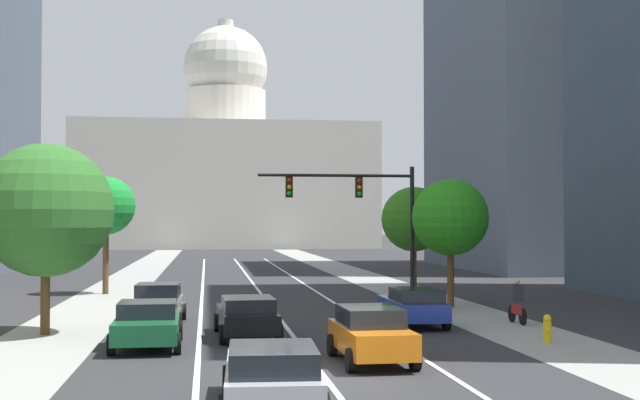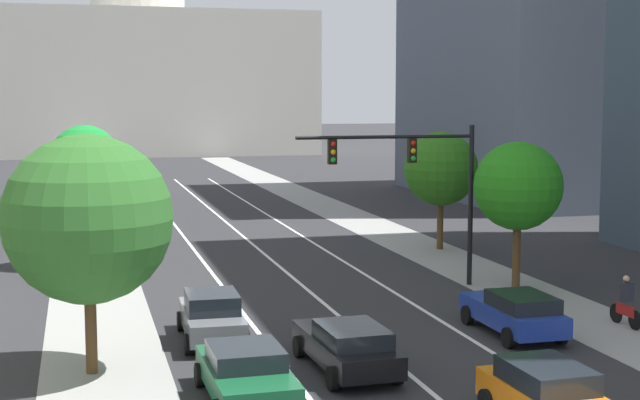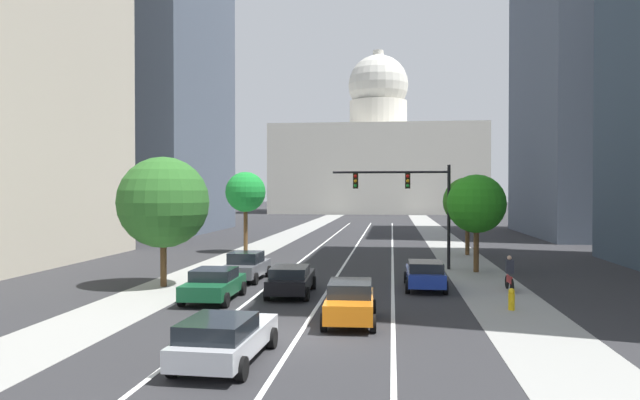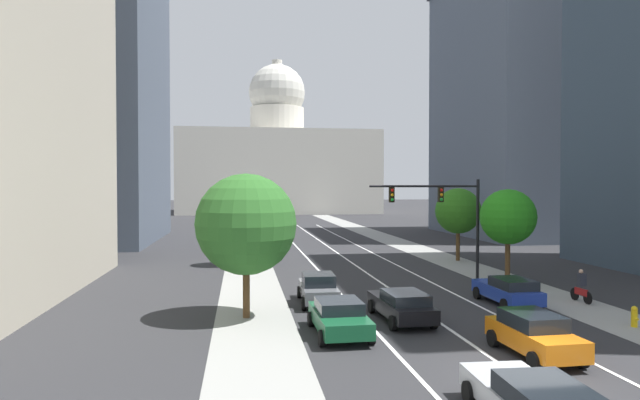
{
  "view_description": "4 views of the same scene",
  "coord_description": "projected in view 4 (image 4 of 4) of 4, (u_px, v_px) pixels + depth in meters",
  "views": [
    {
      "loc": [
        -2.93,
        -20.79,
        3.87
      ],
      "look_at": [
        2.44,
        19.47,
        4.95
      ],
      "focal_mm": 47.79,
      "sensor_mm": 36.0,
      "label": 1
    },
    {
      "loc": [
        -8.66,
        -16.04,
        7.59
      ],
      "look_at": [
        1.15,
        21.22,
        3.3
      ],
      "focal_mm": 51.86,
      "sensor_mm": 36.0,
      "label": 2
    },
    {
      "loc": [
        3.11,
        -19.6,
        4.9
      ],
      "look_at": [
        -0.97,
        14.29,
        4.36
      ],
      "focal_mm": 33.57,
      "sensor_mm": 36.0,
      "label": 3
    },
    {
      "loc": [
        -8.66,
        -15.51,
        6.0
      ],
      "look_at": [
        -2.78,
        25.03,
        5.03
      ],
      "focal_mm": 30.63,
      "sensor_mm": 36.0,
      "label": 4
    }
  ],
  "objects": [
    {
      "name": "traffic_signal_mast",
      "position": [
        444.0,
        207.0,
        35.19
      ],
      "size": [
        7.34,
        0.39,
        6.5
      ],
      "color": "black",
      "rests_on": "ground"
    },
    {
      "name": "office_tower_far_left",
      "position": [
        68.0,
        84.0,
        59.84
      ],
      "size": [
        19.44,
        23.63,
        34.59
      ],
      "color": "#4C5666",
      "rests_on": "ground"
    },
    {
      "name": "lane_stripe_center",
      "position": [
        356.0,
        266.0,
        41.46
      ],
      "size": [
        0.16,
        90.0,
        0.01
      ],
      "primitive_type": "cube",
      "color": "white",
      "rests_on": "ground"
    },
    {
      "name": "fire_hydrant",
      "position": [
        634.0,
        316.0,
        23.3
      ],
      "size": [
        0.26,
        0.35,
        0.91
      ],
      "color": "yellow",
      "rests_on": "ground"
    },
    {
      "name": "street_tree_far_right",
      "position": [
        508.0,
        217.0,
        34.65
      ],
      "size": [
        3.52,
        3.52,
        5.87
      ],
      "color": "#51381E",
      "rests_on": "ground"
    },
    {
      "name": "lane_stripe_right",
      "position": [
        396.0,
        265.0,
        41.91
      ],
      "size": [
        0.16,
        90.0,
        0.01
      ],
      "primitive_type": "cube",
      "color": "white",
      "rests_on": "ground"
    },
    {
      "name": "sidewalk_left",
      "position": [
        248.0,
        252.0,
        50.19
      ],
      "size": [
        3.52,
        130.0,
        0.01
      ],
      "primitive_type": "cube",
      "color": "gray",
      "rests_on": "ground"
    },
    {
      "name": "ground_plane",
      "position": [
        326.0,
        245.0,
        56.3
      ],
      "size": [
        400.0,
        400.0,
        0.0
      ],
      "primitive_type": "plane",
      "color": "#2B2B2D"
    },
    {
      "name": "car_blue",
      "position": [
        508.0,
        290.0,
        27.66
      ],
      "size": [
        1.99,
        4.51,
        1.44
      ],
      "rotation": [
        0.0,
        0.0,
        1.57
      ],
      "color": "#1E389E",
      "rests_on": "ground"
    },
    {
      "name": "lane_stripe_left",
      "position": [
        315.0,
        267.0,
        41.01
      ],
      "size": [
        0.16,
        90.0,
        0.01
      ],
      "primitive_type": "cube",
      "color": "white",
      "rests_on": "ground"
    },
    {
      "name": "sidewalk_right",
      "position": [
        417.0,
        249.0,
        52.51
      ],
      "size": [
        3.52,
        130.0,
        0.01
      ],
      "primitive_type": "cube",
      "color": "gray",
      "rests_on": "ground"
    },
    {
      "name": "car_black",
      "position": [
        402.0,
        305.0,
        24.34
      ],
      "size": [
        2.16,
        4.86,
        1.4
      ],
      "rotation": [
        0.0,
        0.0,
        1.61
      ],
      "color": "black",
      "rests_on": "ground"
    },
    {
      "name": "car_gray",
      "position": [
        318.0,
        288.0,
        28.03
      ],
      "size": [
        2.04,
        4.32,
        1.56
      ],
      "rotation": [
        0.0,
        0.0,
        1.54
      ],
      "color": "slate",
      "rests_on": "ground"
    },
    {
      "name": "street_tree_mid_right",
      "position": [
        458.0,
        211.0,
        44.3
      ],
      "size": [
        3.7,
        3.7,
        5.92
      ],
      "color": "#51381E",
      "rests_on": "ground"
    },
    {
      "name": "capitol_building",
      "position": [
        277.0,
        164.0,
        131.36
      ],
      "size": [
        45.16,
        28.78,
        36.45
      ],
      "color": "beige",
      "rests_on": "ground"
    },
    {
      "name": "street_tree_near_left",
      "position": [
        245.0,
        203.0,
        41.52
      ],
      "size": [
        3.16,
        3.16,
        6.37
      ],
      "color": "#51381E",
      "rests_on": "ground"
    },
    {
      "name": "office_tower_far_right",
      "position": [
        539.0,
        100.0,
        67.95
      ],
      "size": [
        21.0,
        23.75,
        33.72
      ],
      "color": "#4C5666",
      "rests_on": "ground"
    },
    {
      "name": "street_tree_mid_left",
      "position": [
        246.0,
        224.0,
        24.89
      ],
      "size": [
        4.64,
        4.64,
        6.62
      ],
      "color": "#51381E",
      "rests_on": "ground"
    },
    {
      "name": "car_orange",
      "position": [
        534.0,
        334.0,
        19.28
      ],
      "size": [
        2.02,
        4.13,
        1.53
      ],
      "rotation": [
        0.0,
        0.0,
        1.6
      ],
      "color": "orange",
      "rests_on": "ground"
    },
    {
      "name": "cyclist",
      "position": [
        581.0,
        286.0,
        28.31
      ],
      "size": [
        0.37,
        1.7,
        1.72
      ],
      "rotation": [
        0.0,
        0.0,
        1.61
      ],
      "color": "black",
      "rests_on": "ground"
    },
    {
      "name": "car_green",
      "position": [
        339.0,
        317.0,
        22.09
      ],
      "size": [
        2.17,
        4.49,
        1.42
      ],
      "rotation": [
        0.0,
        0.0,
        1.59
      ],
      "color": "#14512D",
      "rests_on": "ground"
    }
  ]
}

